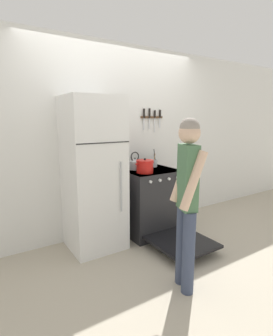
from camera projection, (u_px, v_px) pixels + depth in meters
name	position (u px, v px, depth m)	size (l,w,h in m)	color
ground_plane	(119.00, 228.00, 3.82)	(14.00, 14.00, 0.00)	#B2A893
wall_back	(117.00, 140.00, 3.61)	(10.00, 0.06, 2.55)	silver
refrigerator	(94.00, 174.00, 3.13)	(0.64, 0.64, 1.83)	white
stove_range	(151.00, 202.00, 3.60)	(0.72, 1.35, 0.89)	#232326
dutch_oven_pot	(145.00, 166.00, 3.35)	(0.27, 0.23, 0.19)	red
tea_kettle	(135.00, 164.00, 3.57)	(0.21, 0.17, 0.24)	silver
utensil_jar	(154.00, 163.00, 3.75)	(0.08, 0.08, 0.26)	silver
person	(187.00, 195.00, 2.32)	(0.33, 0.38, 1.58)	#38425B
wall_knife_strip	(152.00, 117.00, 3.80)	(0.38, 0.03, 0.34)	brown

